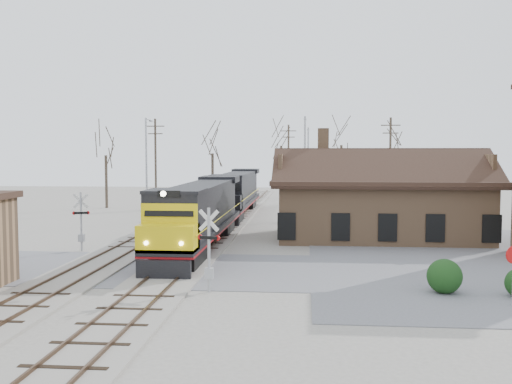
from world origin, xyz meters
TOP-DOWN VIEW (x-y plane):
  - ground at (0.00, 0.00)m, footprint 140.00×140.00m
  - road at (0.00, 0.00)m, footprint 60.00×9.00m
  - parking_lot at (18.00, 4.00)m, footprint 22.00×26.00m
  - track_main at (0.00, 15.00)m, footprint 3.40×90.00m
  - track_siding at (-4.50, 15.00)m, footprint 3.40×90.00m
  - depot at (11.99, 12.00)m, footprint 15.20×9.31m
  - locomotive_lead at (0.00, 6.32)m, footprint 2.86×19.19m
  - locomotive_trailing at (0.00, 25.78)m, footprint 2.86×19.19m
  - crossbuck_near at (2.54, -4.64)m, footprint 1.04×0.37m
  - crossbuck_far at (-7.12, 4.96)m, footprint 1.02×0.41m
  - hedge_a at (12.77, -4.00)m, footprint 1.52×1.52m
  - streetlight_a at (-7.26, 20.19)m, footprint 0.25×2.04m
  - streetlight_b at (6.62, 23.32)m, footprint 0.25×2.04m
  - streetlight_c at (6.97, 37.84)m, footprint 0.25×2.04m
  - utility_pole_a at (-9.36, 30.99)m, footprint 2.00×0.24m
  - utility_pole_b at (4.45, 45.10)m, footprint 2.00×0.24m
  - utility_pole_c at (15.40, 30.94)m, footprint 2.00×0.24m
  - tree_a at (-15.16, 31.87)m, footprint 3.87×3.87m
  - tree_b at (-4.00, 35.92)m, footprint 4.00×4.00m
  - tree_c at (3.40, 47.58)m, footprint 4.67×4.67m
  - tree_d at (11.18, 44.11)m, footprint 4.70×4.70m
  - tree_e at (17.18, 40.49)m, footprint 3.96×3.96m

SIDE VIEW (x-z plane):
  - ground at x=0.00m, z-range 0.00..0.00m
  - road at x=0.00m, z-range 0.00..0.03m
  - parking_lot at x=18.00m, z-range 0.01..0.04m
  - track_main at x=0.00m, z-range -0.05..0.19m
  - track_siding at x=-4.50m, z-range -0.05..0.19m
  - hedge_a at x=12.77m, z-range 0.00..1.52m
  - crossbuck_far at x=-7.12m, z-range -0.09..3.58m
  - crossbuck_near at x=2.54m, z-range -0.09..3.63m
  - locomotive_trailing at x=0.00m, z-range 0.22..4.25m
  - locomotive_lead at x=0.00m, z-range 0.11..4.36m
  - depot at x=11.99m, z-range -1.54..6.36m
  - streetlight_c at x=6.97m, z-range 0.54..9.56m
  - utility_pole_b at x=4.45m, z-range 0.22..9.91m
  - utility_pole_c at x=15.40m, z-range 0.22..9.93m
  - utility_pole_a at x=-9.36m, z-range 0.22..9.94m
  - streetlight_a at x=-7.26m, z-range 0.54..9.68m
  - streetlight_b at x=6.62m, z-range 0.54..9.94m
  - tree_a at x=-15.16m, z-range 2.00..11.49m
  - tree_e at x=17.18m, z-range 2.05..11.76m
  - tree_b at x=-4.00m, z-range 2.07..11.88m
  - tree_c at x=3.40m, z-range 2.43..13.86m
  - tree_d at x=11.18m, z-range 2.44..13.96m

